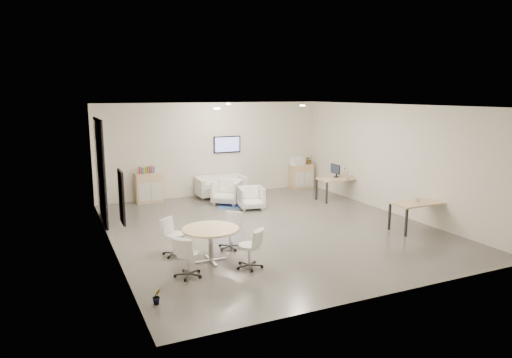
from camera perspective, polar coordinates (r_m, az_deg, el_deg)
The scene contains 21 objects.
room_shell at distance 11.76m, azimuth 1.85°, elevation 1.34°, with size 9.60×10.60×4.80m.
glass_door at distance 13.12m, azimuth -18.94°, elevation 1.30°, with size 0.09×1.90×2.85m.
artwork at distance 9.10m, azimuth -16.45°, elevation -2.21°, with size 0.05×0.54×1.04m.
wall_tv at distance 16.00m, azimuth -3.64°, elevation 4.34°, with size 0.98×0.06×0.58m.
ceiling_spots at distance 12.28m, azimuth -0.70°, elevation 9.15°, with size 3.14×4.14×0.03m.
sideboard_left at distance 15.23m, azimuth -13.21°, elevation -1.09°, with size 0.85×0.44×0.96m.
sideboard_right at distance 17.25m, azimuth 5.69°, elevation 0.36°, with size 0.88×0.43×0.88m.
books at distance 15.12m, azimuth -13.47°, elevation 1.10°, with size 0.49×0.14×0.22m.
printer at distance 17.07m, azimuth 5.21°, elevation 2.27°, with size 0.48×0.41×0.32m.
loveseat at distance 15.73m, azimuth -4.44°, elevation -0.99°, with size 1.66×0.83×0.62m.
blue_rug at distance 14.56m, azimuth -2.00°, elevation -3.25°, with size 1.41×0.94×0.01m, color navy.
armchair_left at distance 14.66m, azimuth -3.64°, elevation -1.47°, with size 0.83×0.78×0.86m, color silver.
armchair_right at distance 14.01m, azimuth -0.60°, elevation -2.23°, with size 0.74×0.69×0.76m, color silver.
desk_rear at distance 15.38m, azimuth 10.31°, elevation -0.14°, with size 1.46×0.78×0.74m.
desk_front at distance 12.52m, azimuth 19.65°, elevation -3.05°, with size 1.44×0.72×0.75m.
monitor at distance 15.43m, azimuth 9.90°, elevation 1.08°, with size 0.20×0.50×0.44m.
round_table at distance 9.67m, azimuth -5.71°, elevation -6.61°, with size 1.19×1.19×0.73m.
meeting_chairs at distance 9.74m, azimuth -5.69°, elevation -7.91°, with size 2.15×2.15×0.82m.
plant_cabinet at distance 17.32m, azimuth 6.63°, elevation 2.29°, with size 0.29×0.32×0.25m, color #3F7F3F.
plant_floor at distance 8.12m, azimuth -12.26°, elevation -14.63°, with size 0.16×0.29×0.13m, color #3F7F3F.
cup at distance 12.48m, azimuth 19.52°, elevation -2.46°, with size 0.11×0.09×0.11m, color white.
Camera 1 is at (-5.15, -10.41, 3.50)m, focal length 32.00 mm.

